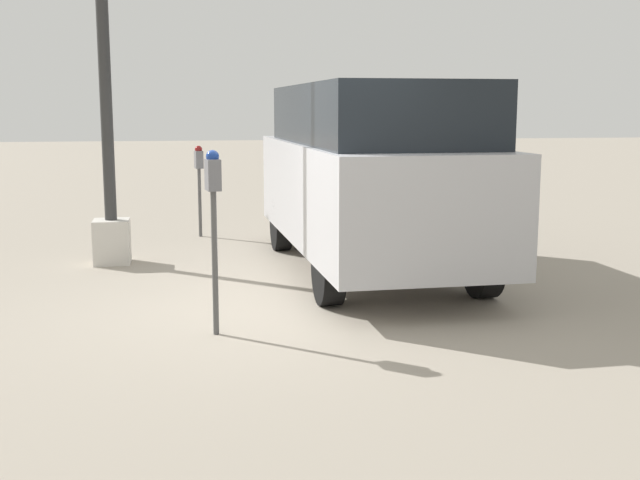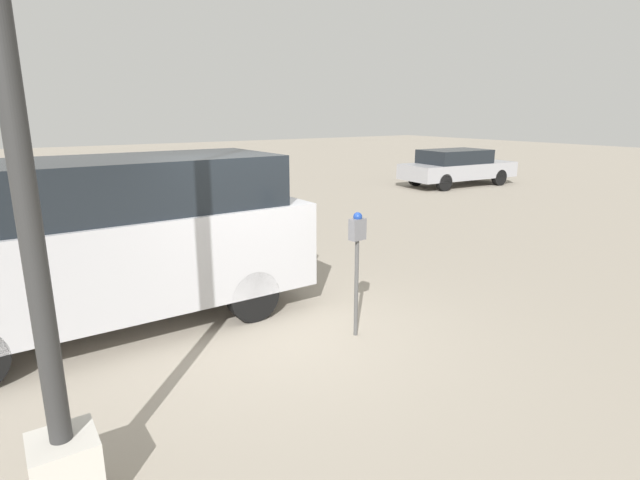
% 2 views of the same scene
% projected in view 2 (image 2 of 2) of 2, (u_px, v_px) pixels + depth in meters
% --- Properties ---
extents(ground_plane, '(80.00, 80.00, 0.00)m').
position_uv_depth(ground_plane, '(281.00, 330.00, 6.43)').
color(ground_plane, gray).
extents(parking_meter_near, '(0.21, 0.13, 1.58)m').
position_uv_depth(parking_meter_near, '(357.00, 246.00, 6.01)').
color(parking_meter_near, '#4C4C4C').
rests_on(parking_meter_near, ground).
extents(lamp_post, '(0.44, 0.44, 6.45)m').
position_uv_depth(lamp_post, '(30.00, 229.00, 3.06)').
color(lamp_post, beige).
rests_on(lamp_post, ground).
extents(parked_van, '(5.09, 1.93, 2.18)m').
position_uv_depth(parked_van, '(112.00, 239.00, 6.26)').
color(parked_van, '#B2B2B7').
rests_on(parked_van, ground).
extents(car_distant, '(4.64, 2.03, 1.36)m').
position_uv_depth(car_distant, '(457.00, 166.00, 18.83)').
color(car_distant, '#9E9EA3').
rests_on(car_distant, ground).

